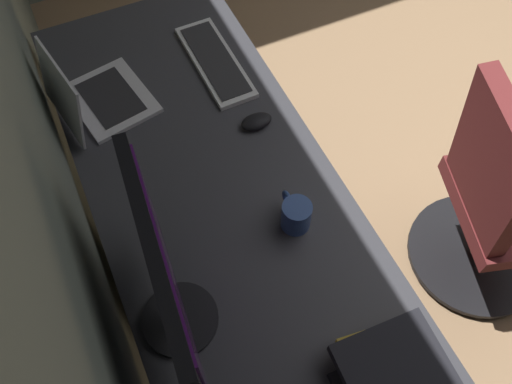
% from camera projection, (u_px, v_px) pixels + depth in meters
% --- Properties ---
extents(desk, '(2.19, 0.72, 0.73)m').
position_uv_depth(desk, '(241.00, 248.00, 1.52)').
color(desk, '#38383D').
rests_on(desk, ground).
extents(drawer_pedestal, '(0.40, 0.51, 0.69)m').
position_uv_depth(drawer_pedestal, '(224.00, 264.00, 1.84)').
color(drawer_pedestal, '#38383D').
rests_on(drawer_pedestal, ground).
extents(monitor_primary, '(0.53, 0.20, 0.47)m').
position_uv_depth(monitor_primary, '(166.00, 281.00, 1.12)').
color(monitor_primary, black).
rests_on(monitor_primary, desk).
extents(laptop_left, '(0.34, 0.34, 0.24)m').
position_uv_depth(laptop_left, '(92.00, 97.00, 1.67)').
color(laptop_left, silver).
rests_on(laptop_left, desk).
extents(keyboard_main, '(0.42, 0.15, 0.02)m').
position_uv_depth(keyboard_main, '(215.00, 61.00, 1.81)').
color(keyboard_main, silver).
rests_on(keyboard_main, desk).
extents(mouse_main, '(0.06, 0.10, 0.03)m').
position_uv_depth(mouse_main, '(256.00, 121.00, 1.67)').
color(mouse_main, black).
rests_on(mouse_main, desk).
extents(book_stack_near, '(0.26, 0.29, 0.08)m').
position_uv_depth(book_stack_near, '(396.00, 376.00, 1.23)').
color(book_stack_near, black).
rests_on(book_stack_near, desk).
extents(coffee_mug, '(0.13, 0.09, 0.10)m').
position_uv_depth(coffee_mug, '(296.00, 215.00, 1.45)').
color(coffee_mug, '#335193').
rests_on(coffee_mug, desk).
extents(office_chair, '(0.56, 0.60, 0.97)m').
position_uv_depth(office_chair, '(497.00, 208.00, 1.83)').
color(office_chair, maroon).
rests_on(office_chair, ground).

